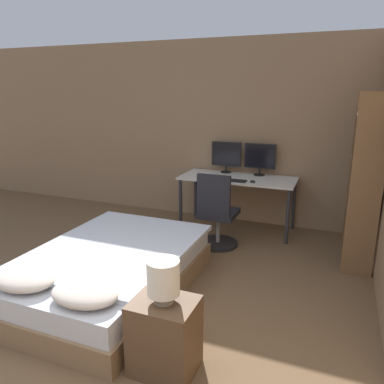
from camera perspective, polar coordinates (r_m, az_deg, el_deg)
name	(u,v)px	position (r m, az deg, el deg)	size (l,w,h in m)	color
wall_back	(236,133)	(5.70, 6.75, 8.92)	(12.00, 0.06, 2.70)	#8E7051
bed	(111,271)	(3.88, -12.31, -11.71)	(1.41, 2.09, 0.54)	#846647
nightstand	(165,336)	(2.86, -4.18, -21.07)	(0.45, 0.37, 0.56)	brown
bedside_lamp	(163,278)	(2.62, -4.38, -12.91)	(0.23, 0.23, 0.31)	gray
desk	(238,183)	(5.38, 6.97, 1.36)	(1.63, 0.70, 0.77)	beige
monitor_left	(226,155)	(5.61, 5.26, 5.59)	(0.45, 0.16, 0.46)	black
monitor_right	(260,158)	(5.49, 10.31, 5.19)	(0.45, 0.16, 0.46)	black
keyboard	(233,180)	(5.13, 6.30, 1.77)	(0.36, 0.13, 0.02)	black
computer_mouse	(253,182)	(5.06, 9.25, 1.59)	(0.07, 0.05, 0.04)	black
office_chair	(217,218)	(4.80, 3.81, -3.90)	(0.52, 0.52, 0.99)	black
bookshelf	(365,176)	(4.58, 24.91, 2.16)	(0.32, 0.85, 1.96)	brown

